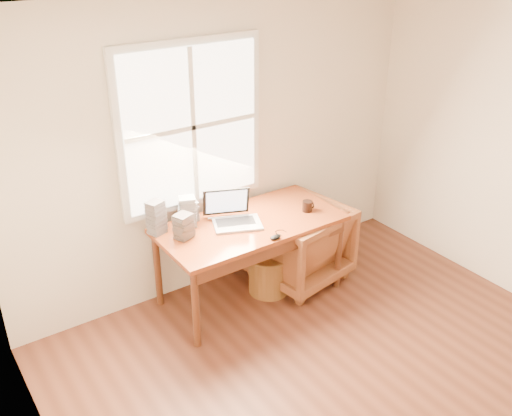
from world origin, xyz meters
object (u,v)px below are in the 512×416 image
(armchair, at_px, (298,243))
(coffee_mug, at_px, (307,206))
(wicker_stool, at_px, (269,273))
(cd_stack_a, at_px, (188,212))
(laptop, at_px, (237,209))
(desk, at_px, (250,224))

(armchair, height_order, coffee_mug, coffee_mug)
(wicker_stool, height_order, cd_stack_a, cd_stack_a)
(armchair, xyz_separation_m, coffee_mug, (0.00, -0.11, 0.43))
(wicker_stool, xyz_separation_m, laptop, (-0.30, 0.06, 0.72))
(armchair, bearing_deg, wicker_stool, -2.65)
(laptop, height_order, coffee_mug, laptop)
(coffee_mug, height_order, cd_stack_a, cd_stack_a)
(laptop, xyz_separation_m, cd_stack_a, (-0.35, 0.22, -0.02))
(desk, height_order, wicker_stool, desk)
(desk, relative_size, armchair, 1.96)
(desk, relative_size, wicker_stool, 4.35)
(desk, distance_m, laptop, 0.21)
(wicker_stool, xyz_separation_m, cd_stack_a, (-0.64, 0.28, 0.70))
(wicker_stool, distance_m, cd_stack_a, 0.99)
(wicker_stool, distance_m, coffee_mug, 0.72)
(laptop, relative_size, cd_stack_a, 1.59)
(desk, xyz_separation_m, laptop, (-0.12, 0.02, 0.17))
(armchair, distance_m, coffee_mug, 0.44)
(armchair, bearing_deg, laptop, -10.65)
(desk, xyz_separation_m, wicker_stool, (0.18, -0.04, -0.55))
(wicker_stool, distance_m, laptop, 0.78)
(coffee_mug, relative_size, cd_stack_a, 0.37)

